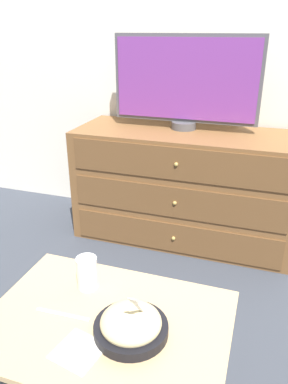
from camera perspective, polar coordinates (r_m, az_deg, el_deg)
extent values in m
plane|color=#383D47|center=(2.84, 7.91, -3.67)|extent=(12.00, 12.00, 0.00)
cube|color=white|center=(2.55, 9.80, 23.49)|extent=(12.00, 0.05, 2.60)
cube|color=brown|center=(2.44, 6.26, 0.93)|extent=(1.38, 0.52, 0.72)
cube|color=brown|center=(2.31, 4.54, -6.99)|extent=(1.27, 0.01, 0.19)
sphere|color=tan|center=(2.31, 4.51, -7.06)|extent=(0.02, 0.02, 0.02)
cube|color=brown|center=(2.20, 4.74, -1.62)|extent=(1.27, 0.01, 0.19)
sphere|color=tan|center=(2.19, 4.70, -1.69)|extent=(0.02, 0.02, 0.02)
cube|color=brown|center=(2.11, 4.96, 4.26)|extent=(1.27, 0.01, 0.19)
sphere|color=tan|center=(2.10, 4.92, 4.21)|extent=(0.02, 0.02, 0.02)
cylinder|color=#515156|center=(2.38, 6.08, 10.09)|extent=(0.15, 0.15, 0.05)
cube|color=#515156|center=(2.34, 6.42, 16.72)|extent=(0.89, 0.04, 0.51)
cube|color=#7A3893|center=(2.32, 6.30, 16.66)|extent=(0.85, 0.01, 0.47)
cube|color=tan|center=(1.26, -5.80, -19.29)|extent=(0.77, 0.56, 0.02)
cylinder|color=tan|center=(1.70, -13.33, -16.59)|extent=(0.04, 0.04, 0.43)
cylinder|color=tan|center=(1.53, 11.71, -22.12)|extent=(0.04, 0.04, 0.43)
cylinder|color=black|center=(1.20, -1.99, -20.11)|extent=(0.23, 0.23, 0.03)
ellipsoid|color=beige|center=(1.19, -2.01, -19.22)|extent=(0.19, 0.19, 0.08)
cube|color=silver|center=(1.14, -0.66, -17.34)|extent=(0.01, 0.11, 0.14)
cube|color=silver|center=(1.06, -1.67, -16.22)|extent=(0.02, 0.02, 0.03)
cylinder|color=beige|center=(1.38, -8.60, -12.83)|extent=(0.07, 0.07, 0.07)
cylinder|color=white|center=(1.36, -8.66, -12.06)|extent=(0.07, 0.07, 0.12)
cube|color=silver|center=(1.18, -9.95, -22.76)|extent=(0.15, 0.15, 0.00)
cube|color=silver|center=(1.30, -12.28, -17.74)|extent=(0.19, 0.02, 0.01)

